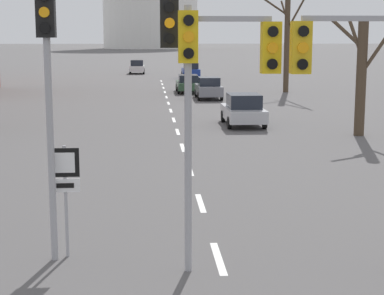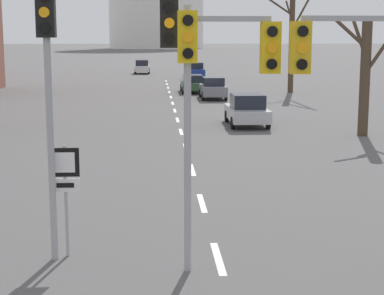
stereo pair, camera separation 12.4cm
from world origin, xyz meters
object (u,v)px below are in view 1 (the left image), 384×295
Objects in this scene: traffic_signal_near_right at (367,72)px; sedan_far_right at (188,83)px; traffic_signal_near_left at (89,52)px; traffic_signal_centre_tall at (217,73)px; sedan_near_left at (209,88)px; sedan_near_right at (191,70)px; route_sign_post at (65,182)px; sedan_mid_centre at (137,67)px; sedan_far_left at (243,110)px.

traffic_signal_near_right is 1.13× the size of sedan_far_right.
traffic_signal_near_left reaches higher than traffic_signal_centre_tall.
sedan_near_left is 23.19m from sedan_near_right.
route_sign_post is at bearing 162.30° from traffic_signal_near_left.
sedan_near_right is at bearing 89.38° from traffic_signal_near_right.
traffic_signal_near_right reaches higher than traffic_signal_centre_tall.
traffic_signal_near_right reaches higher than sedan_near_right.
sedan_far_right is (-1.18, 5.51, -0.06)m from sedan_near_left.
sedan_near_right reaches higher than sedan_far_right.
traffic_signal_near_left is at bearing -95.83° from sedan_near_right.
sedan_mid_centre is at bearing 92.16° from traffic_signal_centre_tall.
sedan_mid_centre is (-2.57, 68.16, -3.05)m from traffic_signal_centre_tall.
traffic_signal_near_right is at bearing -4.97° from traffic_signal_centre_tall.
route_sign_post is (-3.01, 1.00, -2.28)m from traffic_signal_centre_tall.
route_sign_post is 0.55× the size of sedan_near_left.
sedan_near_right reaches higher than sedan_near_left.
traffic_signal_near_right reaches higher than sedan_mid_centre.
sedan_mid_centre is (-5.77, 33.06, 0.03)m from sedan_near_left.
sedan_mid_centre reaches higher than sedan_near_left.
traffic_signal_near_right is 6.37m from route_sign_post.
route_sign_post is 20.78m from sedan_far_left.
route_sign_post reaches higher than sedan_far_right.
sedan_far_right is (4.46, 39.79, -3.52)m from traffic_signal_near_left.
traffic_signal_near_left reaches higher than sedan_mid_centre.
traffic_signal_centre_tall is at bearing 175.03° from traffic_signal_near_right.
traffic_signal_near_left is at bearing 168.50° from traffic_signal_near_right.
traffic_signal_near_right reaches higher than sedan_far_left.
sedan_near_right is at bearing 84.17° from traffic_signal_near_left.
traffic_signal_centre_tall reaches higher than route_sign_post.
traffic_signal_near_left is at bearing -96.39° from sedan_far_right.
sedan_mid_centre is (-5.37, 68.41, -3.06)m from traffic_signal_near_right.
sedan_far_left is at bearing -82.56° from sedan_mid_centre.
traffic_signal_near_left is at bearing -89.89° from sedan_mid_centre.
traffic_signal_near_left is 2.60m from traffic_signal_centre_tall.
traffic_signal_centre_tall is at bearing -95.21° from sedan_near_left.
traffic_signal_centre_tall reaches higher than sedan_far_left.
traffic_signal_near_right is 2.17× the size of route_sign_post.
sedan_far_left is at bearing 71.33° from route_sign_post.
sedan_far_right is at bearing 82.76° from route_sign_post.
traffic_signal_near_left is 1.28× the size of sedan_mid_centre.
sedan_far_right is (-1.41, -17.68, -0.14)m from sedan_near_right.
sedan_near_right is at bearing 90.32° from sedan_far_left.
route_sign_post is at bearing 161.56° from traffic_signal_centre_tall.
sedan_far_left is at bearing 80.03° from traffic_signal_centre_tall.
traffic_signal_centre_tall is at bearing -99.97° from sedan_far_left.
traffic_signal_near_left is 2.73m from route_sign_post.
traffic_signal_centre_tall reaches higher than sedan_far_right.
sedan_near_right reaches higher than sedan_far_left.
route_sign_post is at bearing -97.24° from sedan_far_right.
traffic_signal_near_left is 57.86m from sedan_near_right.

